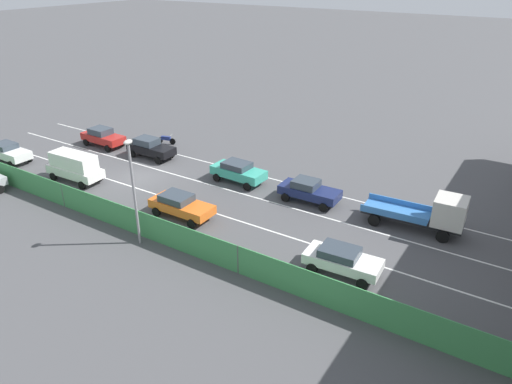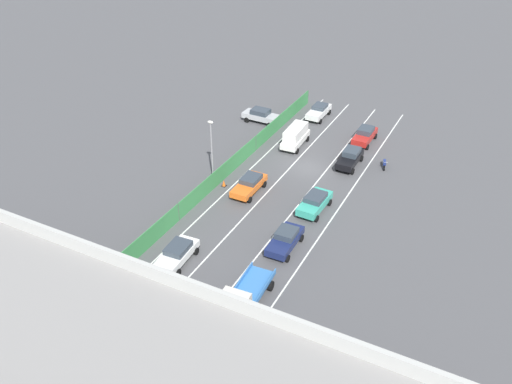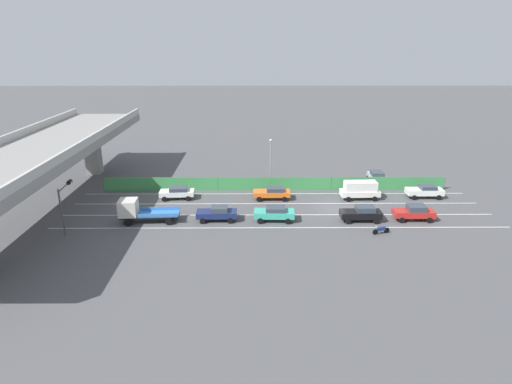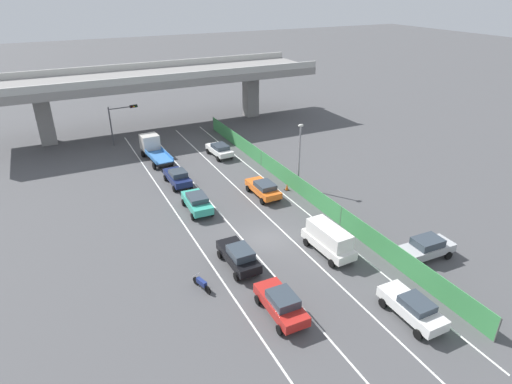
{
  "view_description": "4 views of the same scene",
  "coord_description": "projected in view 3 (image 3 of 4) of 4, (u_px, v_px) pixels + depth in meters",
  "views": [
    {
      "loc": [
        25.02,
        27.07,
        15.86
      ],
      "look_at": [
        0.08,
        11.13,
        1.55
      ],
      "focal_mm": 33.45,
      "sensor_mm": 36.0,
      "label": 1
    },
    {
      "loc": [
        -17.4,
        46.08,
        28.03
      ],
      "look_at": [
        1.6,
        9.16,
        1.67
      ],
      "focal_mm": 37.5,
      "sensor_mm": 36.0,
      "label": 2
    },
    {
      "loc": [
        -47.01,
        9.5,
        18.77
      ],
      "look_at": [
        -0.5,
        9.19,
        2.33
      ],
      "focal_mm": 29.91,
      "sensor_mm": 36.0,
      "label": 3
    },
    {
      "loc": [
        -14.19,
        -26.58,
        19.13
      ],
      "look_at": [
        1.21,
        4.39,
        2.13
      ],
      "focal_mm": 30.12,
      "sensor_mm": 36.0,
      "label": 4
    }
  ],
  "objects": [
    {
      "name": "car_hatchback_white",
      "position": [
        177.0,
        192.0,
        53.63
      ],
      "size": [
        2.24,
        4.38,
        1.54
      ],
      "color": "silver",
      "rests_on": "ground"
    },
    {
      "name": "ground_plane",
      "position": [
        333.0,
        209.0,
        50.64
      ],
      "size": [
        300.0,
        300.0,
        0.0
      ],
      "primitive_type": "plane",
      "color": "#4C4C4F"
    },
    {
      "name": "green_fence",
      "position": [
        274.0,
        184.0,
        56.71
      ],
      "size": [
        0.1,
        45.46,
        1.81
      ],
      "color": "#3D8E4C",
      "rests_on": "ground"
    },
    {
      "name": "lane_line_mid_left",
      "position": [
        278.0,
        215.0,
        48.9
      ],
      "size": [
        0.14,
        49.36,
        0.01
      ],
      "primitive_type": "cube",
      "color": "silver",
      "rests_on": "ground"
    },
    {
      "name": "motorcycle",
      "position": [
        381.0,
        230.0,
        43.92
      ],
      "size": [
        0.79,
        1.9,
        0.93
      ],
      "color": "black",
      "rests_on": "ground"
    },
    {
      "name": "car_taxi_orange",
      "position": [
        272.0,
        192.0,
        53.49
      ],
      "size": [
        2.04,
        4.6,
        1.57
      ],
      "color": "orange",
      "rests_on": "ground"
    },
    {
      "name": "car_sedan_white",
      "position": [
        425.0,
        191.0,
        54.0
      ],
      "size": [
        1.97,
        4.53,
        1.62
      ],
      "color": "white",
      "rests_on": "ground"
    },
    {
      "name": "lane_line_mid_right",
      "position": [
        276.0,
        204.0,
        52.3
      ],
      "size": [
        0.14,
        49.36,
        0.01
      ],
      "primitive_type": "cube",
      "color": "silver",
      "rests_on": "ground"
    },
    {
      "name": "car_sedan_red",
      "position": [
        414.0,
        212.0,
        47.22
      ],
      "size": [
        2.02,
        4.46,
        1.73
      ],
      "color": "red",
      "rests_on": "ground"
    },
    {
      "name": "traffic_light",
      "position": [
        65.0,
        198.0,
        43.65
      ],
      "size": [
        3.73,
        0.47,
        5.06
      ],
      "color": "#47474C",
      "rests_on": "ground"
    },
    {
      "name": "flatbed_truck_blue",
      "position": [
        138.0,
        211.0,
        46.52
      ],
      "size": [
        2.6,
        6.51,
        2.62
      ],
      "color": "black",
      "rests_on": "ground"
    },
    {
      "name": "car_van_white",
      "position": [
        360.0,
        189.0,
        53.39
      ],
      "size": [
        2.16,
        4.91,
        2.31
      ],
      "color": "silver",
      "rests_on": "ground"
    },
    {
      "name": "car_taxi_teal",
      "position": [
        274.0,
        213.0,
        47.02
      ],
      "size": [
        2.17,
        4.5,
        1.64
      ],
      "color": "teal",
      "rests_on": "ground"
    },
    {
      "name": "lane_line_left_edge",
      "position": [
        280.0,
        228.0,
        45.51
      ],
      "size": [
        0.14,
        49.36,
        0.01
      ],
      "primitive_type": "cube",
      "color": "silver",
      "rests_on": "ground"
    },
    {
      "name": "parked_wagon_silver",
      "position": [
        377.0,
        177.0,
        59.43
      ],
      "size": [
        4.68,
        2.12,
        1.69
      ],
      "color": "#B2B5B7",
      "rests_on": "ground"
    },
    {
      "name": "car_sedan_black",
      "position": [
        362.0,
        213.0,
        46.93
      ],
      "size": [
        1.96,
        4.51,
        1.75
      ],
      "color": "black",
      "rests_on": "ground"
    },
    {
      "name": "street_lamp",
      "position": [
        271.0,
        159.0,
        56.22
      ],
      "size": [
        0.6,
        0.36,
        6.81
      ],
      "color": "gray",
      "rests_on": "ground"
    },
    {
      "name": "elevated_overpass",
      "position": [
        42.0,
        153.0,
        48.15
      ],
      "size": [
        45.9,
        10.5,
        8.54
      ],
      "color": "gray",
      "rests_on": "ground"
    },
    {
      "name": "traffic_cone",
      "position": [
        270.0,
        190.0,
        56.3
      ],
      "size": [
        0.47,
        0.47,
        0.68
      ],
      "color": "orange",
      "rests_on": "ground"
    },
    {
      "name": "lane_line_right_edge",
      "position": [
        275.0,
        194.0,
        55.69
      ],
      "size": [
        0.14,
        49.36,
        0.01
      ],
      "primitive_type": "cube",
      "color": "silver",
      "rests_on": "ground"
    },
    {
      "name": "car_sedan_navy",
      "position": [
        217.0,
        213.0,
        47.08
      ],
      "size": [
        2.09,
        4.48,
        1.65
      ],
      "color": "navy",
      "rests_on": "ground"
    }
  ]
}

